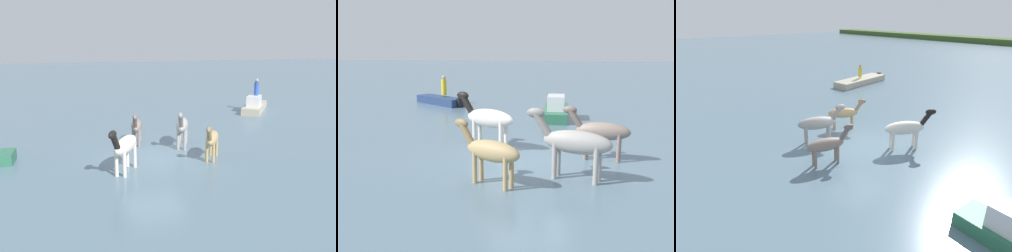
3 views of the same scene
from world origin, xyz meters
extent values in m
plane|color=slate|center=(0.00, 0.00, 0.00)|extent=(156.47, 156.47, 0.00)
ellipsoid|color=silver|center=(1.56, 1.51, 1.08)|extent=(1.45, 1.98, 0.66)
cylinder|color=silver|center=(1.71, 2.09, 0.54)|extent=(0.14, 0.14, 1.08)
cylinder|color=silver|center=(1.99, 1.94, 0.54)|extent=(0.14, 0.14, 1.08)
cylinder|color=silver|center=(1.14, 1.07, 0.54)|extent=(0.14, 0.14, 1.08)
cylinder|color=silver|center=(1.42, 0.92, 0.54)|extent=(0.14, 0.14, 1.08)
cylinder|color=black|center=(2.07, 2.41, 1.50)|extent=(0.49, 0.63, 0.72)
ellipsoid|color=black|center=(2.17, 2.59, 1.80)|extent=(0.46, 0.58, 0.29)
ellipsoid|color=gray|center=(0.43, -2.26, 0.94)|extent=(0.91, 1.77, 0.57)
cylinder|color=gray|center=(0.43, -1.73, 0.47)|extent=(0.13, 0.13, 0.94)
cylinder|color=gray|center=(0.69, -1.80, 0.47)|extent=(0.13, 0.13, 0.94)
cylinder|color=gray|center=(0.17, -2.72, 0.47)|extent=(0.13, 0.13, 0.94)
cylinder|color=gray|center=(0.44, -2.79, 0.47)|extent=(0.13, 0.13, 0.94)
cylinder|color=#63544C|center=(0.66, -1.39, 1.31)|extent=(0.32, 0.55, 0.63)
ellipsoid|color=#63544C|center=(0.70, -1.21, 1.57)|extent=(0.31, 0.50, 0.25)
ellipsoid|color=tan|center=(-2.26, 0.90, 0.92)|extent=(1.27, 1.69, 0.56)
cylinder|color=tan|center=(-2.12, 1.40, 0.46)|extent=(0.12, 0.12, 0.92)
cylinder|color=tan|center=(-1.89, 1.26, 0.46)|extent=(0.12, 0.12, 0.92)
cylinder|color=tan|center=(-2.63, 0.53, 0.46)|extent=(0.12, 0.12, 0.92)
cylinder|color=tan|center=(-2.40, 0.40, 0.46)|extent=(0.12, 0.12, 0.92)
cylinder|color=olive|center=(-1.81, 1.66, 1.29)|extent=(0.43, 0.54, 0.62)
ellipsoid|color=olive|center=(-1.72, 1.82, 1.54)|extent=(0.40, 0.49, 0.25)
ellipsoid|color=#9E9993|center=(-1.61, -1.30, 1.05)|extent=(1.22, 1.98, 0.64)
cylinder|color=#9E9993|center=(-1.55, -0.71, 0.53)|extent=(0.14, 0.14, 1.05)
cylinder|color=#9E9993|center=(-1.26, -0.82, 0.53)|extent=(0.14, 0.14, 1.05)
cylinder|color=#9E9993|center=(-1.97, -1.77, 0.53)|extent=(0.14, 0.14, 1.05)
cylinder|color=#9E9993|center=(-1.68, -1.89, 0.53)|extent=(0.14, 0.14, 1.05)
cylinder|color=slate|center=(-1.24, -0.36, 1.47)|extent=(0.42, 0.62, 0.70)
ellipsoid|color=slate|center=(-1.17, -0.17, 1.76)|extent=(0.40, 0.57, 0.28)
cube|color=#B7AD93|center=(-9.56, -8.75, 0.17)|extent=(3.62, 4.28, 0.63)
cube|color=silver|center=(-9.24, -8.32, 0.83)|extent=(1.64, 1.79, 0.70)
cube|color=black|center=(-10.93, -10.60, 0.24)|extent=(0.37, 0.36, 0.68)
cylinder|color=#2D51B2|center=(-9.49, -8.51, 1.66)|extent=(0.32, 0.32, 0.95)
sphere|color=tan|center=(-9.49, -8.51, 2.25)|extent=(0.24, 0.24, 0.24)
camera|label=1|loc=(3.56, 14.89, 4.94)|focal=38.90mm
camera|label=2|loc=(-12.15, -0.44, 3.62)|focal=42.78mm
camera|label=3|loc=(9.01, -8.28, 6.02)|focal=29.46mm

